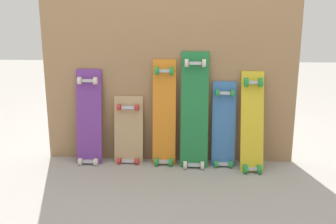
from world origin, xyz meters
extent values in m
plane|color=#9E9991|center=(0.00, 0.00, 0.00)|extent=(12.00, 12.00, 0.00)
cube|color=#99724C|center=(0.00, 0.07, 0.81)|extent=(2.02, 0.04, 1.61)
cube|color=#6B338C|center=(-0.64, -0.03, 0.34)|extent=(0.20, 0.15, 0.82)
cube|color=#B7B7BF|center=(-0.64, -0.11, 0.03)|extent=(0.09, 0.04, 0.03)
cube|color=#B7B7BF|center=(-0.64, 0.00, 0.67)|extent=(0.09, 0.04, 0.03)
cylinder|color=beige|center=(-0.70, -0.12, 0.03)|extent=(0.03, 0.06, 0.06)
cylinder|color=beige|center=(-0.58, -0.12, 0.03)|extent=(0.03, 0.06, 0.06)
cylinder|color=beige|center=(-0.70, -0.01, 0.67)|extent=(0.03, 0.06, 0.06)
cylinder|color=beige|center=(-0.58, -0.01, 0.67)|extent=(0.03, 0.06, 0.06)
cube|color=tan|center=(-0.33, -0.01, 0.23)|extent=(0.23, 0.11, 0.61)
cube|color=#B7B7BF|center=(-0.33, -0.07, 0.02)|extent=(0.11, 0.04, 0.03)
cube|color=#B7B7BF|center=(-0.33, 0.00, 0.45)|extent=(0.11, 0.04, 0.03)
cylinder|color=red|center=(-0.40, -0.08, 0.02)|extent=(0.03, 0.05, 0.05)
cylinder|color=red|center=(-0.25, -0.08, 0.02)|extent=(0.03, 0.05, 0.05)
cylinder|color=red|center=(-0.40, -0.01, 0.46)|extent=(0.03, 0.05, 0.05)
cylinder|color=red|center=(-0.25, -0.01, 0.46)|extent=(0.03, 0.05, 0.05)
cube|color=orange|center=(-0.03, -0.01, 0.39)|extent=(0.18, 0.13, 0.90)
cube|color=#B7B7BF|center=(-0.03, -0.08, 0.03)|extent=(0.08, 0.04, 0.03)
cube|color=#B7B7BF|center=(-0.03, 0.01, 0.75)|extent=(0.08, 0.04, 0.03)
cylinder|color=#268C3F|center=(-0.09, -0.10, 0.03)|extent=(0.03, 0.06, 0.06)
cylinder|color=#268C3F|center=(0.02, -0.10, 0.03)|extent=(0.03, 0.06, 0.06)
cylinder|color=#268C3F|center=(-0.09, -0.01, 0.75)|extent=(0.03, 0.06, 0.06)
cylinder|color=#268C3F|center=(0.02, -0.01, 0.75)|extent=(0.03, 0.06, 0.06)
cube|color=#1E7238|center=(0.21, -0.04, 0.42)|extent=(0.22, 0.18, 0.97)
cube|color=#B7B7BF|center=(0.21, -0.13, 0.03)|extent=(0.10, 0.04, 0.03)
cube|color=#B7B7BF|center=(0.21, 0.00, 0.81)|extent=(0.10, 0.04, 0.03)
cylinder|color=beige|center=(0.14, -0.15, 0.03)|extent=(0.03, 0.06, 0.06)
cylinder|color=beige|center=(0.27, -0.15, 0.03)|extent=(0.03, 0.06, 0.06)
cylinder|color=beige|center=(0.14, -0.01, 0.82)|extent=(0.03, 0.06, 0.06)
cylinder|color=beige|center=(0.27, -0.01, 0.82)|extent=(0.03, 0.06, 0.06)
cube|color=#386BAD|center=(0.44, -0.02, 0.30)|extent=(0.19, 0.14, 0.74)
cube|color=#B7B7BF|center=(0.44, -0.09, 0.02)|extent=(0.08, 0.04, 0.03)
cube|color=#B7B7BF|center=(0.44, 0.00, 0.58)|extent=(0.08, 0.04, 0.03)
cylinder|color=#268C3F|center=(0.38, -0.11, 0.03)|extent=(0.03, 0.05, 0.05)
cylinder|color=#268C3F|center=(0.50, -0.11, 0.03)|extent=(0.03, 0.05, 0.05)
cylinder|color=#268C3F|center=(0.38, -0.01, 0.59)|extent=(0.03, 0.05, 0.05)
cylinder|color=#268C3F|center=(0.50, -0.01, 0.59)|extent=(0.03, 0.05, 0.05)
cube|color=gold|center=(0.66, -0.08, 0.34)|extent=(0.18, 0.25, 0.82)
cube|color=#B7B7BF|center=(0.66, -0.19, 0.03)|extent=(0.08, 0.04, 0.03)
cube|color=#B7B7BF|center=(0.66, -0.01, 0.67)|extent=(0.08, 0.04, 0.03)
cylinder|color=#268C3F|center=(0.60, -0.21, 0.04)|extent=(0.03, 0.07, 0.07)
cylinder|color=#268C3F|center=(0.71, -0.21, 0.04)|extent=(0.03, 0.07, 0.07)
cylinder|color=#268C3F|center=(0.60, -0.02, 0.68)|extent=(0.03, 0.07, 0.07)
cylinder|color=#268C3F|center=(0.71, -0.02, 0.68)|extent=(0.03, 0.07, 0.07)
camera|label=1|loc=(0.19, -3.19, 1.27)|focal=44.21mm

